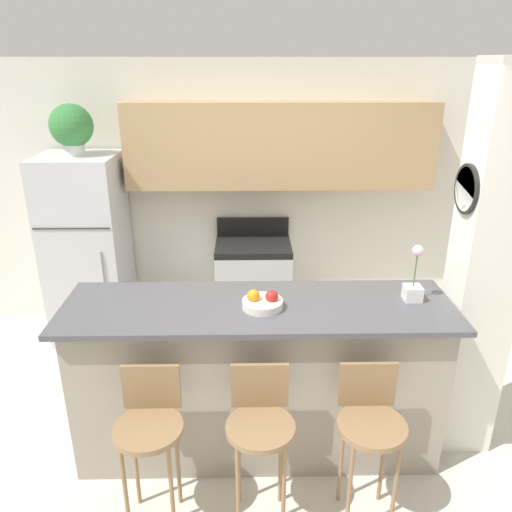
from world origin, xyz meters
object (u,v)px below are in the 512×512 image
bar_stool_right (370,424)px  orchid_vase (414,283)px  stove_range (253,285)px  fruit_bowl (262,302)px  potted_plant_on_fridge (71,127)px  bar_stool_left (150,427)px  trash_bin (149,325)px  bar_stool_mid (260,425)px  refrigerator (88,249)px

bar_stool_right → orchid_vase: (0.37, 0.62, 0.57)m
stove_range → bar_stool_right: 2.32m
bar_stool_right → fruit_bowl: bearing=137.6°
stove_range → bar_stool_right: (0.62, -2.23, 0.18)m
potted_plant_on_fridge → fruit_bowl: size_ratio=1.73×
stove_range → bar_stool_left: (-0.60, -2.23, 0.18)m
stove_range → fruit_bowl: bearing=-88.8°
stove_range → fruit_bowl: (0.03, -1.70, 0.68)m
potted_plant_on_fridge → fruit_bowl: potted_plant_on_fridge is taller
bar_stool_right → fruit_bowl: fruit_bowl is taller
orchid_vase → fruit_bowl: size_ratio=1.47×
potted_plant_on_fridge → orchid_vase: size_ratio=1.18×
stove_range → orchid_vase: size_ratio=2.89×
bar_stool_left → potted_plant_on_fridge: (-0.95, 2.18, 1.34)m
fruit_bowl → bar_stool_left: bearing=-140.0°
bar_stool_left → potted_plant_on_fridge: potted_plant_on_fridge is taller
bar_stool_right → potted_plant_on_fridge: bearing=134.9°
stove_range → bar_stool_left: 2.32m
orchid_vase → potted_plant_on_fridge: bearing=148.5°
bar_stool_left → trash_bin: (-0.39, 1.94, -0.45)m
bar_stool_left → bar_stool_mid: 0.61m
bar_stool_left → bar_stool_right: (1.22, 0.00, 0.00)m
bar_stool_left → fruit_bowl: size_ratio=3.80×
orchid_vase → fruit_bowl: 0.96m
bar_stool_right → orchid_vase: 0.92m
refrigerator → potted_plant_on_fridge: (-0.00, 0.00, 1.11)m
bar_stool_right → bar_stool_left: bearing=180.0°
refrigerator → trash_bin: refrigerator is taller
bar_stool_mid → potted_plant_on_fridge: 3.00m
bar_stool_mid → trash_bin: size_ratio=2.53×
refrigerator → bar_stool_left: 2.39m
orchid_vase → trash_bin: size_ratio=0.98×
bar_stool_left → potted_plant_on_fridge: size_ratio=2.20×
stove_range → trash_bin: stove_range is taller
potted_plant_on_fridge → trash_bin: potted_plant_on_fridge is taller
bar_stool_mid → orchid_vase: size_ratio=2.59×
bar_stool_mid → trash_bin: bearing=117.2°
bar_stool_mid → potted_plant_on_fridge: (-1.56, 2.18, 1.34)m
refrigerator → potted_plant_on_fridge: 1.11m
stove_range → bar_stool_left: size_ratio=1.11×
refrigerator → fruit_bowl: bearing=-46.0°
bar_stool_mid → potted_plant_on_fridge: size_ratio=2.20×
bar_stool_left → orchid_vase: 1.80m
bar_stool_left → orchid_vase: size_ratio=2.59×
potted_plant_on_fridge → trash_bin: (0.57, -0.24, -1.80)m
bar_stool_mid → refrigerator: bearing=125.6°
trash_bin → stove_range: bearing=16.5°
stove_range → orchid_vase: bearing=-58.4°
bar_stool_mid → bar_stool_right: 0.61m
bar_stool_right → potted_plant_on_fridge: (-2.17, 2.18, 1.34)m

